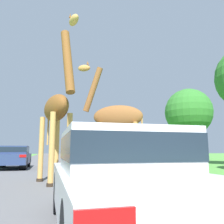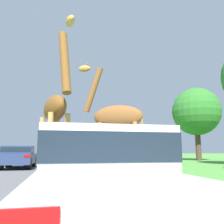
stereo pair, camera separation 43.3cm
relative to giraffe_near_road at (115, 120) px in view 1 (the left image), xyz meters
The scene contains 7 objects.
road 20.22m from the giraffe_near_road, 95.35° to the left, with size 7.49×120.00×0.00m.
giraffe_near_road is the anchor object (origin of this frame).
giraffe_companion 2.70m from the giraffe_near_road, 154.34° to the right, with size 1.18×2.89×5.47m.
car_lead_maroon 6.67m from the giraffe_near_road, 105.07° to the right, with size 1.71×4.24×1.38m.
car_queue_right 8.17m from the giraffe_near_road, 126.73° to the left, with size 1.92×4.24×1.37m.
car_queue_left 16.72m from the giraffe_near_road, 90.03° to the left, with size 2.00×4.80×1.57m.
tree_left_edge 19.21m from the giraffe_near_road, 47.99° to the left, with size 5.36×5.36×8.12m.
Camera 1 is at (-0.79, 0.45, 1.10)m, focal length 38.00 mm.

